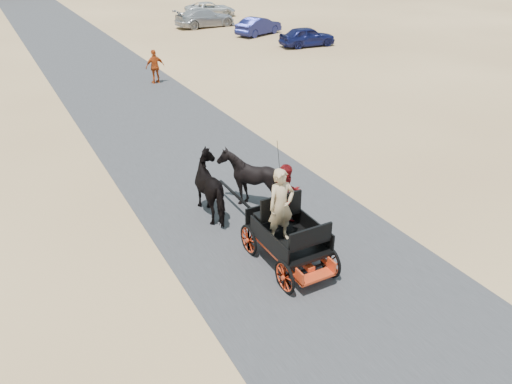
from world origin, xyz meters
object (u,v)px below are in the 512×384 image
pedestrian (155,67)px  car_b (259,26)px  horse_right (249,178)px  car_d (210,9)px  carriage (288,250)px  car_c (205,18)px  car_a (307,37)px  horse_left (214,187)px

pedestrian → car_b: pedestrian is taller
car_b → horse_right: bearing=129.7°
car_d → pedestrian: bearing=160.8°
carriage → horse_right: (0.55, 3.00, 0.49)m
pedestrian → car_c: pedestrian is taller
car_a → car_b: 5.26m
carriage → pedestrian: 16.92m
car_b → pedestrian: bearing=108.4°
car_a → pedestrian: bearing=112.7°
horse_right → car_c: 29.86m
car_b → car_c: bearing=2.3°
horse_right → car_a: bearing=-128.2°
horse_left → pedestrian: size_ratio=1.16×
pedestrian → car_b: 14.31m
car_a → car_c: 10.73m
carriage → car_c: 32.87m
horse_right → car_b: size_ratio=0.43×
carriage → car_b: (13.46, 25.76, 0.29)m
horse_left → car_b: (14.01, 22.76, -0.20)m
carriage → horse_right: 3.09m
car_a → car_d: 15.01m
horse_right → car_d: 35.20m
pedestrian → car_a: (12.01, 3.84, -0.21)m
carriage → car_c: car_c is taller
pedestrian → car_a: pedestrian is taller
horse_left → car_a: size_ratio=0.52×
car_a → horse_right: bearing=146.9°
car_a → car_d: bearing=6.9°
horse_left → horse_right: bearing=-180.0°
car_b → car_a: bearing=169.2°
car_b → car_c: car_c is taller
pedestrian → car_c: size_ratio=0.35×
horse_left → horse_right: (1.10, 0.00, 0.00)m
horse_left → car_c: bearing=-113.0°
car_b → car_d: size_ratio=0.86×
car_b → horse_left: bearing=127.7°
car_a → car_d: size_ratio=0.84×
horse_right → car_b: bearing=-119.6°
car_a → car_b: (-0.91, 5.18, -0.01)m
pedestrian → car_b: bearing=-145.1°
car_c → horse_left: bearing=154.3°
car_c → pedestrian: bearing=145.0°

